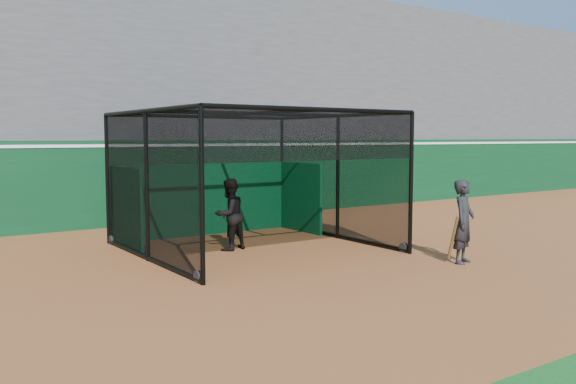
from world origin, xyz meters
TOP-DOWN VIEW (x-y plane):
  - ground at (0.00, 0.00)m, footprint 120.00×120.00m
  - outfield_wall at (0.00, 8.50)m, footprint 50.00×0.50m
  - grandstand at (0.00, 12.27)m, footprint 50.00×7.85m
  - batting_cage at (0.44, 3.19)m, footprint 5.20×5.21m
  - batter at (-0.11, 3.28)m, footprint 0.94×0.81m
  - on_deck_player at (3.16, -0.71)m, footprint 0.74×0.62m

SIDE VIEW (x-z plane):
  - ground at x=0.00m, z-range 0.00..0.00m
  - batter at x=-0.11m, z-range 0.00..1.65m
  - on_deck_player at x=3.16m, z-range 0.00..1.72m
  - outfield_wall at x=0.00m, z-range 0.04..2.54m
  - batting_cage at x=0.44m, z-range 0.00..3.13m
  - grandstand at x=0.00m, z-range 0.00..8.95m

